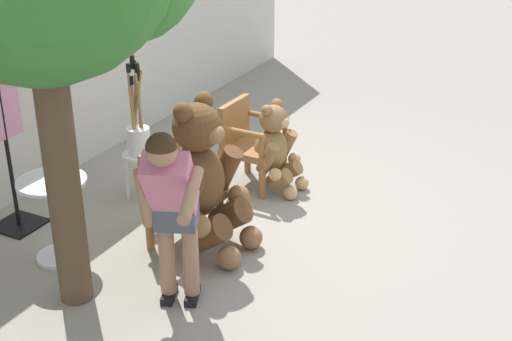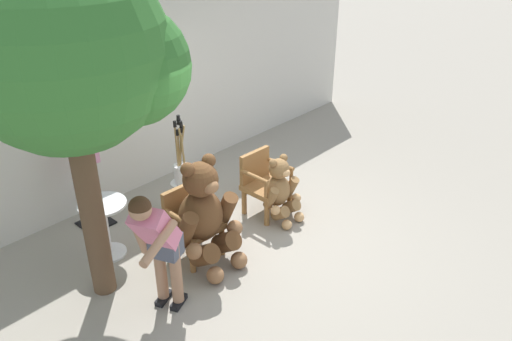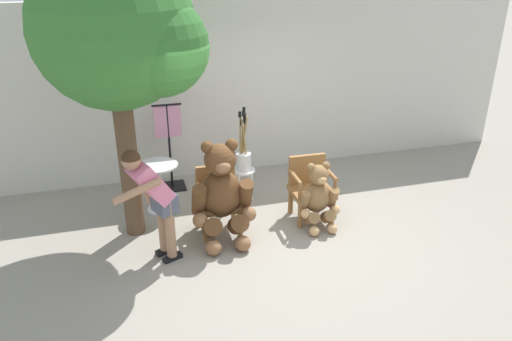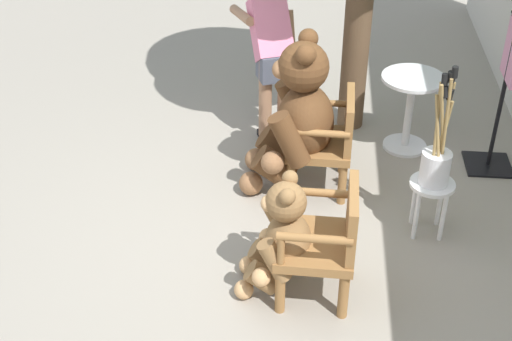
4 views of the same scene
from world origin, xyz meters
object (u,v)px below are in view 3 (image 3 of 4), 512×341
clothing_display_stand (169,145)px  round_side_table (159,182)px  wooden_chair_left (218,198)px  brush_bucket (244,156)px  person_visitor (153,194)px  patio_tree (121,33)px  white_stool (244,176)px  wooden_chair_right (310,186)px  teddy_bear_large (222,193)px  teddy_bear_small (318,196)px

clothing_display_stand → round_side_table: bearing=-109.2°
wooden_chair_left → brush_bucket: 0.99m
person_visitor → patio_tree: 1.85m
patio_tree → white_stool: bearing=21.4°
wooden_chair_left → person_visitor: person_visitor is taller
wooden_chair_left → white_stool: (0.55, 0.79, -0.11)m
wooden_chair_right → teddy_bear_large: bearing=-168.9°
brush_bucket → patio_tree: patio_tree is taller
person_visitor → clothing_display_stand: 2.03m
teddy_bear_large → teddy_bear_small: bearing=-1.6°
white_stool → patio_tree: size_ratio=0.13×
patio_tree → brush_bucket: bearing=21.4°
person_visitor → wooden_chair_right: bearing=13.9°
wooden_chair_right → white_stool: 1.09m
teddy_bear_large → brush_bucket: size_ratio=1.41×
wooden_chair_left → brush_bucket: bearing=55.2°
person_visitor → brush_bucket: 1.95m
white_stool → patio_tree: (-1.56, -0.61, 2.24)m
teddy_bear_large → teddy_bear_small: (1.30, -0.04, -0.21)m
round_side_table → clothing_display_stand: 0.80m
teddy_bear_large → round_side_table: bearing=125.1°
person_visitor → clothing_display_stand: size_ratio=1.10×
wooden_chair_right → round_side_table: bearing=159.8°
round_side_table → wooden_chair_right: bearing=-20.2°
wooden_chair_left → round_side_table: bearing=133.5°
teddy_bear_large → patio_tree: bearing=156.3°
person_visitor → round_side_table: bearing=82.6°
patio_tree → clothing_display_stand: size_ratio=2.63×
teddy_bear_large → brush_bucket: brush_bucket is taller
wooden_chair_right → round_side_table: (-1.99, 0.73, -0.01)m
wooden_chair_right → clothing_display_stand: (-1.74, 1.45, 0.26)m
white_stool → brush_bucket: bearing=86.1°
teddy_bear_small → patio_tree: 3.18m
wooden_chair_left → round_side_table: wooden_chair_left is taller
wooden_chair_left → teddy_bear_large: (-0.00, -0.25, 0.20)m
teddy_bear_small → round_side_table: 2.24m
round_side_table → clothing_display_stand: clothing_display_stand is taller
brush_bucket → patio_tree: bearing=-158.6°
round_side_table → clothing_display_stand: size_ratio=0.53×
wooden_chair_right → teddy_bear_large: 1.34m
teddy_bear_large → clothing_display_stand: size_ratio=0.99×
wooden_chair_left → brush_bucket: size_ratio=0.90×
teddy_bear_small → patio_tree: patio_tree is taller
white_stool → clothing_display_stand: bearing=146.8°
white_stool → round_side_table: bearing=-177.2°
wooden_chair_right → teddy_bear_small: (-0.00, -0.29, -0.01)m
wooden_chair_right → wooden_chair_left: bearing=-180.0°
white_stool → clothing_display_stand: clothing_display_stand is taller
wooden_chair_left → teddy_bear_large: teddy_bear_large is taller
wooden_chair_right → white_stool: bearing=133.2°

